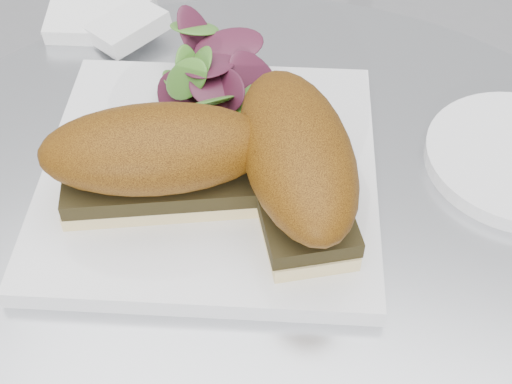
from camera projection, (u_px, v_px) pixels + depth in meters
plate at (210, 173)px, 0.59m from camera, size 0.32×0.32×0.02m
sandwich_left at (157, 157)px, 0.53m from camera, size 0.19×0.13×0.08m
sandwich_right at (296, 160)px, 0.53m from camera, size 0.15×0.19×0.08m
salad at (211, 77)px, 0.62m from camera, size 0.12×0.12×0.05m
napkin at (110, 23)px, 0.73m from camera, size 0.13×0.13×0.02m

